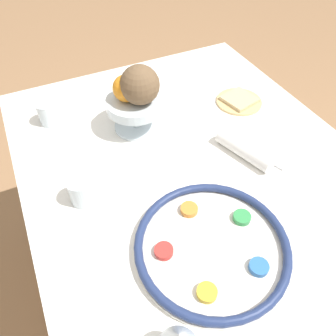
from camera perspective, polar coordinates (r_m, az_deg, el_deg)
The scene contains 11 objects.
ground_plane at distance 1.54m, azimuth 4.44°, elevation -21.18°, with size 8.00×8.00×0.00m, color #99704C.
dining_table at distance 1.20m, azimuth 5.50°, elevation -14.42°, with size 1.33×0.93×0.76m.
seder_plate at distance 0.76m, azimuth 7.64°, elevation -13.26°, with size 0.35×0.35×0.03m.
fruit_stand at distance 1.00m, azimuth -5.72°, elevation 10.41°, with size 0.17×0.17×0.10m.
orange_fruit at distance 0.96m, azimuth -7.31°, elevation 13.60°, with size 0.08×0.08×0.08m.
coconut at distance 0.94m, azimuth -4.93°, elevation 14.22°, with size 0.11×0.11×0.11m.
bread_plate at distance 1.17m, azimuth 12.28°, elevation 11.39°, with size 0.15×0.15×0.02m.
napkin_roll at distance 0.96m, azimuth 13.21°, elevation 3.15°, with size 0.18×0.10×0.05m.
cup_near at distance 0.84m, azimuth -14.88°, elevation -3.86°, with size 0.06×0.06×0.07m.
cup_mid at distance 1.10m, azimuth -20.18°, elevation 8.97°, with size 0.06×0.06×0.07m.
spoon at distance 0.98m, azimuth 15.98°, elevation 1.99°, with size 0.14×0.07×0.01m.
Camera 1 is at (-0.46, 0.34, 1.43)m, focal length 35.00 mm.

